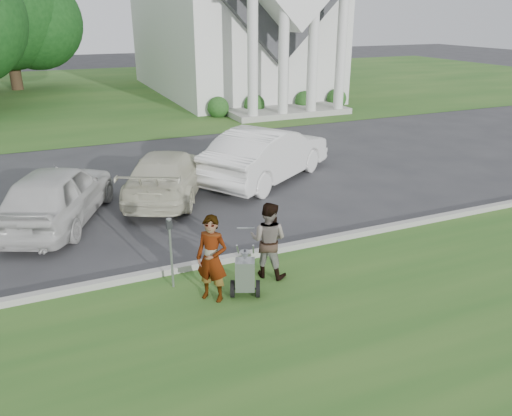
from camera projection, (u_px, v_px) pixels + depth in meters
ground at (220, 278)px, 10.00m from camera, size 120.00×120.00×0.00m
grass_strip at (287, 369)px, 7.44m from camera, size 80.00×7.00×0.01m
church_lawn at (83, 92)px, 33.05m from camera, size 80.00×30.00×0.01m
curb at (211, 262)px, 10.45m from camera, size 80.00×0.18×0.15m
tree_back at (5, 16)px, 32.39m from camera, size 9.61×7.60×8.89m
striping_cart at (245, 275)px, 9.20m from camera, size 0.84×1.17×1.01m
person_left at (212, 259)px, 8.96m from camera, size 0.70×0.70×1.64m
person_right at (268, 241)px, 9.80m from camera, size 0.96×0.95×1.56m
parking_meter_near at (171, 245)px, 9.32m from camera, size 0.10×0.09×1.44m
car_b at (57, 194)px, 12.36m from camera, size 3.43×4.77×1.51m
car_c at (168, 174)px, 14.22m from camera, size 3.69×4.93×1.33m
car_d at (267, 154)px, 15.58m from camera, size 5.22×4.30×1.68m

